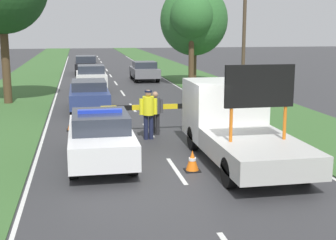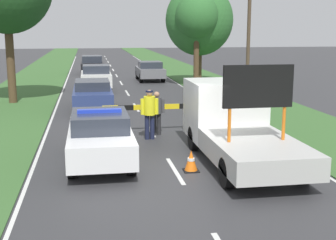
{
  "view_description": "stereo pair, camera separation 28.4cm",
  "coord_description": "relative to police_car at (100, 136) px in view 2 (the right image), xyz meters",
  "views": [
    {
      "loc": [
        -2.59,
        -12.55,
        3.95
      ],
      "look_at": [
        0.1,
        1.58,
        1.1
      ],
      "focal_mm": 50.0,
      "sensor_mm": 36.0,
      "label": 1
    },
    {
      "loc": [
        -2.31,
        -12.6,
        3.95
      ],
      "look_at": [
        0.1,
        1.58,
        1.1
      ],
      "focal_mm": 50.0,
      "sensor_mm": 36.0,
      "label": 2
    }
  ],
  "objects": [
    {
      "name": "queued_car_van_white",
      "position": [
        0.19,
        16.07,
        0.08
      ],
      "size": [
        1.83,
        3.94,
        1.65
      ],
      "rotation": [
        0.0,
        0.0,
        3.14
      ],
      "color": "silver",
      "rests_on": "ground"
    },
    {
      "name": "traffic_cone_near_truck",
      "position": [
        2.47,
        -1.39,
        -0.49
      ],
      "size": [
        0.43,
        0.43,
        0.59
      ],
      "color": "black",
      "rests_on": "ground"
    },
    {
      "name": "police_car",
      "position": [
        0.0,
        0.0,
        0.0
      ],
      "size": [
        1.83,
        4.8,
        1.62
      ],
      "rotation": [
        0.0,
        0.0,
        -0.08
      ],
      "color": "white",
      "rests_on": "ground"
    },
    {
      "name": "traffic_cone_centre_front",
      "position": [
        -0.88,
        4.65,
        -0.47
      ],
      "size": [
        0.47,
        0.47,
        0.65
      ],
      "color": "black",
      "rests_on": "ground"
    },
    {
      "name": "traffic_cone_near_police",
      "position": [
        3.88,
        3.36,
        -0.54
      ],
      "size": [
        0.37,
        0.37,
        0.51
      ],
      "color": "black",
      "rests_on": "ground"
    },
    {
      "name": "queued_car_hatch_blue",
      "position": [
        -0.11,
        9.2,
        -0.02
      ],
      "size": [
        1.83,
        4.68,
        1.46
      ],
      "rotation": [
        0.0,
        0.0,
        3.14
      ],
      "color": "navy",
      "rests_on": "ground"
    },
    {
      "name": "queued_car_sedan_black",
      "position": [
        0.06,
        27.72,
        0.02
      ],
      "size": [
        1.89,
        4.61,
        1.56
      ],
      "rotation": [
        0.0,
        0.0,
        3.14
      ],
      "color": "black",
      "rests_on": "ground"
    },
    {
      "name": "lane_markings",
      "position": [
        2.03,
        17.22,
        -0.78
      ],
      "size": [
        8.04,
        72.36,
        0.01
      ],
      "color": "silver",
      "rests_on": "ground"
    },
    {
      "name": "roadside_tree_near_right",
      "position": [
        7.35,
        18.33,
        3.67
      ],
      "size": [
        4.64,
        4.64,
        6.91
      ],
      "color": "#4C3823",
      "rests_on": "ground"
    },
    {
      "name": "grass_verge_left",
      "position": [
        -4.25,
        18.93,
        -0.77
      ],
      "size": [
        4.42,
        120.0,
        0.03
      ],
      "color": "#38602D",
      "rests_on": "ground"
    },
    {
      "name": "ground_plane",
      "position": [
        2.03,
        -1.07,
        -0.79
      ],
      "size": [
        160.0,
        160.0,
        0.0
      ],
      "primitive_type": "plane",
      "color": "#333335"
    },
    {
      "name": "utility_pole",
      "position": [
        8.62,
        11.74,
        3.61
      ],
      "size": [
        1.2,
        0.2,
        8.56
      ],
      "color": "#473828",
      "rests_on": "ground"
    },
    {
      "name": "pedestrian_civilian",
      "position": [
        2.18,
        3.25,
        0.17
      ],
      "size": [
        0.59,
        0.37,
        1.63
      ],
      "rotation": [
        0.0,
        0.0,
        0.2
      ],
      "color": "#232326",
      "rests_on": "ground"
    },
    {
      "name": "grass_verge_right",
      "position": [
        8.31,
        18.93,
        -0.77
      ],
      "size": [
        4.42,
        120.0,
        0.03
      ],
      "color": "#38602D",
      "rests_on": "ground"
    },
    {
      "name": "queued_car_suv_grey",
      "position": [
        4.31,
        21.44,
        -0.04
      ],
      "size": [
        1.87,
        4.06,
        1.44
      ],
      "rotation": [
        0.0,
        0.0,
        3.14
      ],
      "color": "slate",
      "rests_on": "ground"
    },
    {
      "name": "traffic_cone_behind_barrier",
      "position": [
        -0.09,
        4.0,
        -0.53
      ],
      "size": [
        0.37,
        0.37,
        0.52
      ],
      "color": "black",
      "rests_on": "ground"
    },
    {
      "name": "police_officer",
      "position": [
        1.82,
        2.6,
        0.28
      ],
      "size": [
        0.64,
        0.41,
        1.79
      ],
      "rotation": [
        0.0,
        0.0,
        2.88
      ],
      "color": "#191E38",
      "rests_on": "ground"
    },
    {
      "name": "road_barrier",
      "position": [
        1.95,
        3.74,
        0.11
      ],
      "size": [
        3.52,
        0.08,
        1.07
      ],
      "rotation": [
        0.0,
        0.0,
        -0.05
      ],
      "color": "black",
      "rests_on": "ground"
    },
    {
      "name": "roadside_tree_mid_left",
      "position": [
        6.79,
        16.68,
        3.85
      ],
      "size": [
        2.8,
        2.8,
        6.17
      ],
      "color": "#4C3823",
      "rests_on": "ground"
    },
    {
      "name": "work_truck",
      "position": [
        4.07,
        -0.23,
        0.31
      ],
      "size": [
        2.28,
        6.04,
        3.01
      ],
      "rotation": [
        0.0,
        0.0,
        3.14
      ],
      "color": "white",
      "rests_on": "ground"
    }
  ]
}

